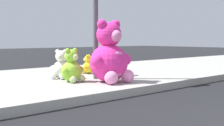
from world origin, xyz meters
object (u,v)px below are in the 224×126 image
plush_yellow (88,66)px  plush_pink_large (110,57)px  plush_white (61,67)px  plush_tan (115,64)px  plush_lime (72,68)px

plush_yellow → plush_pink_large: bearing=-109.3°
plush_pink_large → plush_white: 1.21m
plush_tan → plush_lime: bearing=-170.5°
plush_pink_large → plush_lime: plush_pink_large is taller
plush_white → plush_tan: (1.23, -0.36, 0.02)m
plush_white → plush_tan: size_ratio=0.94×
plush_lime → plush_pink_large: bearing=-42.5°
plush_pink_large → plush_lime: (-0.56, 0.51, -0.23)m
plush_yellow → plush_white: bearing=-159.2°
plush_lime → plush_white: bearing=81.0°
plush_tan → plush_lime: plush_lime is taller
plush_white → plush_pink_large: bearing=-66.8°
plush_lime → plush_yellow: plush_lime is taller
plush_white → plush_lime: bearing=-99.0°
plush_white → plush_tan: plush_tan is taller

